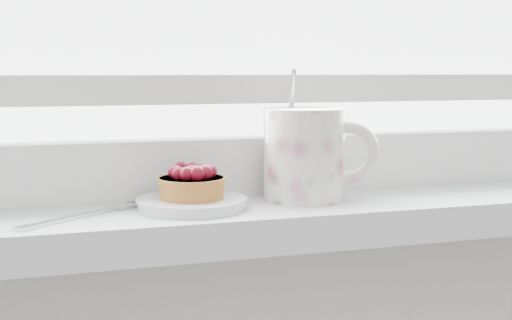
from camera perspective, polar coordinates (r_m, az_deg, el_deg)
name	(u,v)px	position (r m, az deg, el deg)	size (l,w,h in m)	color
saucer	(192,203)	(0.80, -5.16, -3.48)	(0.12, 0.12, 0.01)	silver
raspberry_tart	(192,183)	(0.79, -5.16, -1.81)	(0.08, 0.08, 0.04)	#955A20
floral_mug	(307,152)	(0.85, 4.12, 0.63)	(0.15, 0.12, 0.16)	silver
fork	(89,214)	(0.78, -13.22, -4.20)	(0.16, 0.13, 0.00)	silver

